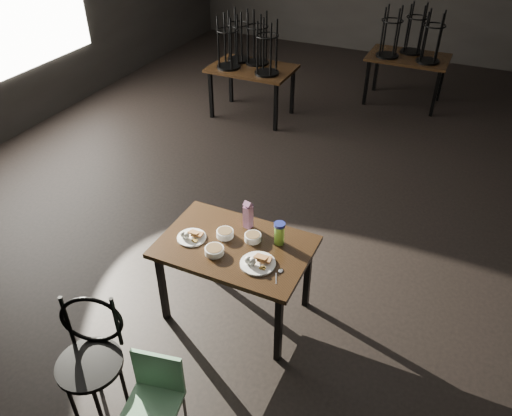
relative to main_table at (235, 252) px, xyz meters
The scene contains 14 objects.
room 2.23m from the main_table, 66.43° to the left, with size 12.00×12.04×3.22m.
main_table is the anchor object (origin of this frame).
plate_left 0.38m from the main_table, 168.30° to the right, with size 0.24×0.24×0.08m.
plate_right 0.31m from the main_table, 27.53° to the right, with size 0.27×0.27×0.09m.
bowl_near 0.18m from the main_table, 151.69° to the left, with size 0.14×0.14×0.05m.
bowl_far 0.19m from the main_table, 48.34° to the left, with size 0.14×0.14×0.05m.
bowl_big 0.21m from the main_table, 122.52° to the right, with size 0.15×0.15×0.05m.
juice_carton 0.32m from the main_table, 91.31° to the left, with size 0.08×0.08×0.25m.
water_bottle 0.40m from the main_table, 28.60° to the left, with size 0.11×0.11×0.20m.
spoon 0.47m from the main_table, 17.52° to the right, with size 0.05×0.17×0.01m.
bentwood_chair 1.29m from the main_table, 112.44° to the right, with size 0.50×0.49×0.94m.
school_chair 1.26m from the main_table, 88.17° to the right, with size 0.40×0.40×0.74m.
bg_table_left 4.02m from the main_table, 113.58° to the left, with size 1.20×0.80×1.48m.
bg_table_far 5.11m from the main_table, 85.62° to the left, with size 1.20×0.80×1.48m.
Camera 1 is at (0.77, -4.06, 3.29)m, focal length 35.00 mm.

